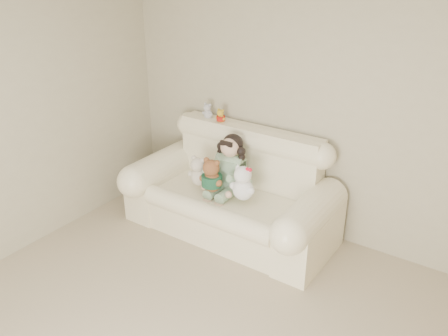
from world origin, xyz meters
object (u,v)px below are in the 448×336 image
sofa (230,186)px  brown_teddy (212,172)px  white_cat (243,179)px  cream_teddy (198,168)px  seated_child (230,163)px

sofa → brown_teddy: (-0.10, -0.16, 0.19)m
white_cat → cream_teddy: size_ratio=1.16×
seated_child → cream_teddy: seated_child is taller
brown_teddy → cream_teddy: 0.19m
brown_teddy → white_cat: white_cat is taller
seated_child → white_cat: 0.35m
seated_child → cream_teddy: size_ratio=1.69×
brown_teddy → white_cat: bearing=15.3°
seated_child → brown_teddy: bearing=-108.5°
seated_child → white_cat: seated_child is taller
brown_teddy → cream_teddy: bearing=179.1°
sofa → seated_child: sofa is taller
seated_child → white_cat: bearing=-41.6°
sofa → cream_teddy: (-0.29, -0.12, 0.16)m
cream_teddy → white_cat: bearing=17.4°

